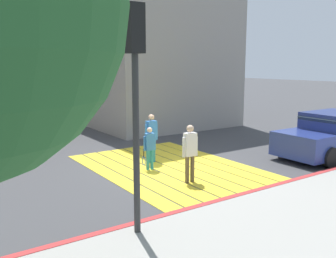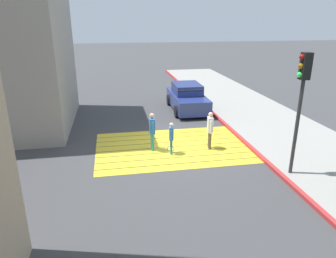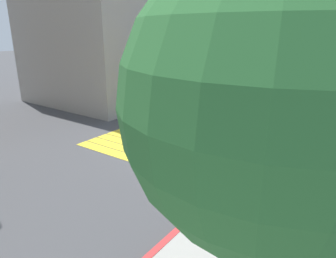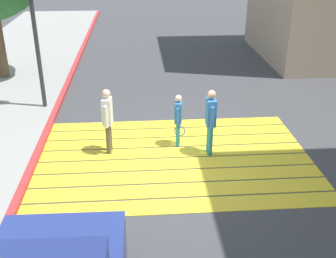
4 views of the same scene
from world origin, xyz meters
TOP-DOWN VIEW (x-y plane):
  - ground_plane at (0.00, 0.00)m, footprint 120.00×120.00m
  - crosswalk_stripes at (0.00, -0.00)m, footprint 6.40×4.35m
  - sidewalk_west at (-5.60, 0.00)m, footprint 4.80×40.00m
  - curb_painted at (-3.25, 0.00)m, footprint 0.16×40.00m
  - car_parked_near_curb at (-2.00, -5.51)m, footprint 2.04×4.33m
  - traffic_light_corner at (-3.58, 3.25)m, footprint 0.39×0.28m
  - pedestrian_adult_lead at (0.86, 0.16)m, footprint 0.21×0.48m
  - pedestrian_adult_trailing at (-1.54, 0.42)m, footprint 0.24×0.47m
  - pedestrian_child_with_racket at (0.15, 0.67)m, footprint 0.31×0.41m

SIDE VIEW (x-z plane):
  - ground_plane at x=0.00m, z-range 0.00..0.00m
  - crosswalk_stripes at x=0.00m, z-range 0.00..0.01m
  - sidewalk_west at x=-5.60m, z-range 0.00..0.12m
  - curb_painted at x=-3.25m, z-range 0.00..0.13m
  - car_parked_near_curb at x=-2.00m, z-range -0.05..1.52m
  - pedestrian_child_with_racket at x=0.15m, z-range 0.09..1.42m
  - pedestrian_adult_trailing at x=-1.54m, z-range 0.13..1.74m
  - pedestrian_adult_lead at x=0.86m, z-range 0.13..1.75m
  - traffic_light_corner at x=-3.58m, z-range 0.92..5.16m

